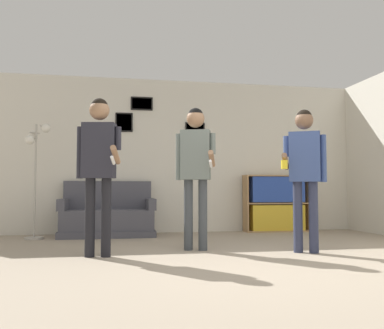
{
  "coord_description": "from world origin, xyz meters",
  "views": [
    {
      "loc": [
        -1.23,
        -3.71,
        0.74
      ],
      "look_at": [
        -0.19,
        1.89,
        1.08
      ],
      "focal_mm": 40.0,
      "sensor_mm": 36.0,
      "label": 1
    }
  ],
  "objects_px": {
    "person_player_foreground_left": "(99,157)",
    "bookshelf": "(276,203)",
    "couch": "(107,218)",
    "person_watcher_holding_cup": "(305,164)",
    "floor_lamp": "(36,160)",
    "person_player_foreground_center": "(196,161)"
  },
  "relations": [
    {
      "from": "person_player_foreground_left",
      "to": "bookshelf",
      "type": "bearing_deg",
      "value": 38.18
    },
    {
      "from": "couch",
      "to": "person_watcher_holding_cup",
      "type": "distance_m",
      "value": 3.39
    },
    {
      "from": "bookshelf",
      "to": "person_player_foreground_left",
      "type": "height_order",
      "value": "person_player_foreground_left"
    },
    {
      "from": "bookshelf",
      "to": "floor_lamp",
      "type": "bearing_deg",
      "value": -173.54
    },
    {
      "from": "couch",
      "to": "floor_lamp",
      "type": "height_order",
      "value": "floor_lamp"
    },
    {
      "from": "couch",
      "to": "bookshelf",
      "type": "xyz_separation_m",
      "value": [
        2.98,
        0.2,
        0.21
      ]
    },
    {
      "from": "person_player_foreground_left",
      "to": "person_player_foreground_center",
      "type": "height_order",
      "value": "person_player_foreground_left"
    },
    {
      "from": "floor_lamp",
      "to": "couch",
      "type": "bearing_deg",
      "value": 13.68
    },
    {
      "from": "person_watcher_holding_cup",
      "to": "floor_lamp",
      "type": "bearing_deg",
      "value": 148.87
    },
    {
      "from": "floor_lamp",
      "to": "person_player_foreground_left",
      "type": "relative_size",
      "value": 0.99
    },
    {
      "from": "floor_lamp",
      "to": "person_watcher_holding_cup",
      "type": "xyz_separation_m",
      "value": [
        3.42,
        -2.07,
        -0.15
      ]
    },
    {
      "from": "bookshelf",
      "to": "person_player_foreground_center",
      "type": "height_order",
      "value": "person_player_foreground_center"
    },
    {
      "from": "bookshelf",
      "to": "person_player_foreground_center",
      "type": "xyz_separation_m",
      "value": [
        -1.89,
        -2.08,
        0.6
      ]
    },
    {
      "from": "person_player_foreground_left",
      "to": "person_watcher_holding_cup",
      "type": "bearing_deg",
      "value": -2.94
    },
    {
      "from": "person_player_foreground_left",
      "to": "floor_lamp",
      "type": "bearing_deg",
      "value": 117.38
    },
    {
      "from": "couch",
      "to": "person_player_foreground_left",
      "type": "xyz_separation_m",
      "value": [
        -0.08,
        -2.21,
        0.81
      ]
    },
    {
      "from": "couch",
      "to": "person_player_foreground_left",
      "type": "relative_size",
      "value": 0.85
    },
    {
      "from": "person_player_foreground_center",
      "to": "floor_lamp",
      "type": "bearing_deg",
      "value": 143.3
    },
    {
      "from": "person_player_foreground_center",
      "to": "person_watcher_holding_cup",
      "type": "xyz_separation_m",
      "value": [
        1.25,
        -0.44,
        -0.04
      ]
    },
    {
      "from": "person_player_foreground_left",
      "to": "person_watcher_holding_cup",
      "type": "height_order",
      "value": "person_player_foreground_left"
    },
    {
      "from": "person_watcher_holding_cup",
      "to": "couch",
      "type": "bearing_deg",
      "value": 135.05
    },
    {
      "from": "bookshelf",
      "to": "couch",
      "type": "bearing_deg",
      "value": -176.23
    }
  ]
}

